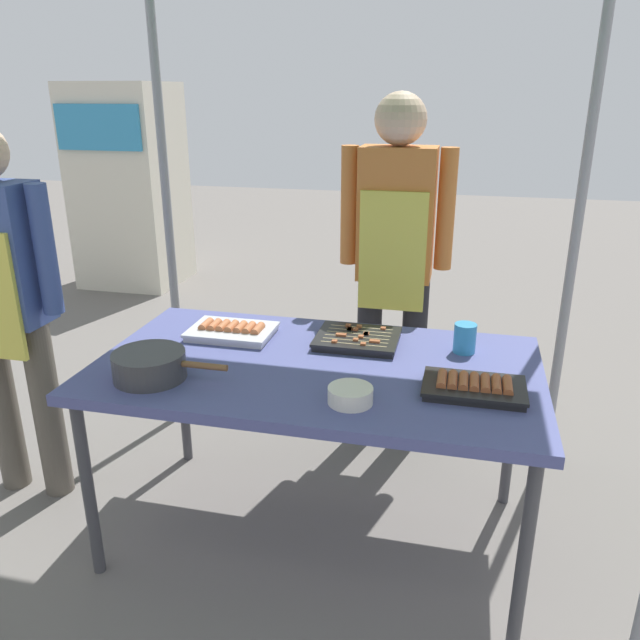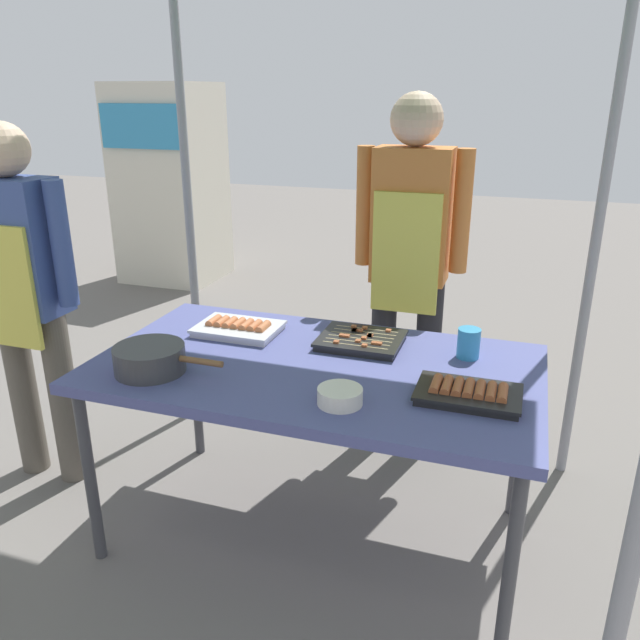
{
  "view_description": "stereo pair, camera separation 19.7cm",
  "coord_description": "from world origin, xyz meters",
  "px_view_note": "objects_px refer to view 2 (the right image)",
  "views": [
    {
      "loc": [
        0.49,
        -2.02,
        1.68
      ],
      "look_at": [
        0.0,
        0.05,
        0.9
      ],
      "focal_mm": 35.15,
      "sensor_mm": 36.0,
      "label": 1
    },
    {
      "loc": [
        0.68,
        -1.97,
        1.68
      ],
      "look_at": [
        0.0,
        0.05,
        0.9
      ],
      "focal_mm": 35.15,
      "sensor_mm": 36.0,
      "label": 2
    }
  ],
  "objects_px": {
    "condiment_bowl": "(340,396)",
    "neighbor_stall_left": "(170,184)",
    "tray_pork_links": "(238,328)",
    "tray_meat_skewers": "(361,340)",
    "customer_nearby": "(23,282)",
    "drink_cup_near_edge": "(469,343)",
    "stall_table": "(316,376)",
    "tray_grilled_sausages": "(468,393)",
    "vendor_woman": "(410,248)",
    "cooking_wok": "(150,358)"
  },
  "relations": [
    {
      "from": "stall_table",
      "to": "tray_grilled_sausages",
      "type": "xyz_separation_m",
      "value": [
        0.56,
        -0.11,
        0.07
      ]
    },
    {
      "from": "vendor_woman",
      "to": "neighbor_stall_left",
      "type": "height_order",
      "value": "neighbor_stall_left"
    },
    {
      "from": "tray_pork_links",
      "to": "cooking_wok",
      "type": "relative_size",
      "value": 0.82
    },
    {
      "from": "stall_table",
      "to": "tray_pork_links",
      "type": "height_order",
      "value": "tray_pork_links"
    },
    {
      "from": "vendor_woman",
      "to": "customer_nearby",
      "type": "bearing_deg",
      "value": 28.68
    },
    {
      "from": "tray_grilled_sausages",
      "to": "tray_meat_skewers",
      "type": "bearing_deg",
      "value": 142.84
    },
    {
      "from": "stall_table",
      "to": "vendor_woman",
      "type": "height_order",
      "value": "vendor_woman"
    },
    {
      "from": "tray_grilled_sausages",
      "to": "vendor_woman",
      "type": "xyz_separation_m",
      "value": [
        -0.38,
        0.94,
        0.23
      ]
    },
    {
      "from": "tray_grilled_sausages",
      "to": "drink_cup_near_edge",
      "type": "height_order",
      "value": "drink_cup_near_edge"
    },
    {
      "from": "condiment_bowl",
      "to": "vendor_woman",
      "type": "bearing_deg",
      "value": 89.94
    },
    {
      "from": "tray_pork_links",
      "to": "drink_cup_near_edge",
      "type": "height_order",
      "value": "drink_cup_near_edge"
    },
    {
      "from": "drink_cup_near_edge",
      "to": "neighbor_stall_left",
      "type": "distance_m",
      "value": 4.13
    },
    {
      "from": "tray_meat_skewers",
      "to": "customer_nearby",
      "type": "relative_size",
      "value": 0.2
    },
    {
      "from": "drink_cup_near_edge",
      "to": "customer_nearby",
      "type": "relative_size",
      "value": 0.07
    },
    {
      "from": "stall_table",
      "to": "tray_pork_links",
      "type": "distance_m",
      "value": 0.45
    },
    {
      "from": "neighbor_stall_left",
      "to": "stall_table",
      "type": "bearing_deg",
      "value": -51.38
    },
    {
      "from": "stall_table",
      "to": "customer_nearby",
      "type": "height_order",
      "value": "customer_nearby"
    },
    {
      "from": "vendor_woman",
      "to": "neighbor_stall_left",
      "type": "bearing_deg",
      "value": -40.57
    },
    {
      "from": "tray_pork_links",
      "to": "vendor_woman",
      "type": "bearing_deg",
      "value": 47.98
    },
    {
      "from": "tray_grilled_sausages",
      "to": "condiment_bowl",
      "type": "xyz_separation_m",
      "value": [
        -0.38,
        -0.16,
        0.01
      ]
    },
    {
      "from": "condiment_bowl",
      "to": "tray_grilled_sausages",
      "type": "bearing_deg",
      "value": 22.84
    },
    {
      "from": "stall_table",
      "to": "tray_grilled_sausages",
      "type": "bearing_deg",
      "value": -11.37
    },
    {
      "from": "tray_meat_skewers",
      "to": "cooking_wok",
      "type": "xyz_separation_m",
      "value": [
        -0.64,
        -0.48,
        0.03
      ]
    },
    {
      "from": "neighbor_stall_left",
      "to": "tray_pork_links",
      "type": "bearing_deg",
      "value": -54.51
    },
    {
      "from": "drink_cup_near_edge",
      "to": "vendor_woman",
      "type": "height_order",
      "value": "vendor_woman"
    },
    {
      "from": "tray_meat_skewers",
      "to": "neighbor_stall_left",
      "type": "height_order",
      "value": "neighbor_stall_left"
    },
    {
      "from": "stall_table",
      "to": "customer_nearby",
      "type": "relative_size",
      "value": 1.02
    },
    {
      "from": "tray_meat_skewers",
      "to": "condiment_bowl",
      "type": "relative_size",
      "value": 2.22
    },
    {
      "from": "vendor_woman",
      "to": "neighbor_stall_left",
      "type": "xyz_separation_m",
      "value": [
        -2.64,
        2.26,
        -0.12
      ]
    },
    {
      "from": "stall_table",
      "to": "condiment_bowl",
      "type": "xyz_separation_m",
      "value": [
        0.17,
        -0.27,
        0.08
      ]
    },
    {
      "from": "customer_nearby",
      "to": "vendor_woman",
      "type": "bearing_deg",
      "value": 28.68
    },
    {
      "from": "tray_grilled_sausages",
      "to": "drink_cup_near_edge",
      "type": "relative_size",
      "value": 2.95
    },
    {
      "from": "tray_grilled_sausages",
      "to": "tray_meat_skewers",
      "type": "xyz_separation_m",
      "value": [
        -0.45,
        0.34,
        -0.0
      ]
    },
    {
      "from": "stall_table",
      "to": "drink_cup_near_edge",
      "type": "relative_size",
      "value": 14.23
    },
    {
      "from": "cooking_wok",
      "to": "customer_nearby",
      "type": "xyz_separation_m",
      "value": [
        -0.77,
        0.27,
        0.13
      ]
    },
    {
      "from": "neighbor_stall_left",
      "to": "tray_meat_skewers",
      "type": "bearing_deg",
      "value": -48.0
    },
    {
      "from": "tray_meat_skewers",
      "to": "condiment_bowl",
      "type": "xyz_separation_m",
      "value": [
        0.07,
        -0.5,
        0.01
      ]
    },
    {
      "from": "tray_grilled_sausages",
      "to": "customer_nearby",
      "type": "bearing_deg",
      "value": 176.05
    },
    {
      "from": "drink_cup_near_edge",
      "to": "vendor_woman",
      "type": "relative_size",
      "value": 0.07
    },
    {
      "from": "condiment_bowl",
      "to": "neighbor_stall_left",
      "type": "bearing_deg",
      "value": 128.17
    },
    {
      "from": "tray_meat_skewers",
      "to": "tray_pork_links",
      "type": "xyz_separation_m",
      "value": [
        -0.51,
        -0.04,
        0.0
      ]
    },
    {
      "from": "stall_table",
      "to": "drink_cup_near_edge",
      "type": "bearing_deg",
      "value": 24.03
    },
    {
      "from": "stall_table",
      "to": "condiment_bowl",
      "type": "bearing_deg",
      "value": -57.28
    },
    {
      "from": "vendor_woman",
      "to": "tray_meat_skewers",
      "type": "bearing_deg",
      "value": 83.66
    },
    {
      "from": "tray_meat_skewers",
      "to": "customer_nearby",
      "type": "height_order",
      "value": "customer_nearby"
    },
    {
      "from": "cooking_wok",
      "to": "customer_nearby",
      "type": "distance_m",
      "value": 0.83
    },
    {
      "from": "tray_pork_links",
      "to": "neighbor_stall_left",
      "type": "height_order",
      "value": "neighbor_stall_left"
    },
    {
      "from": "cooking_wok",
      "to": "customer_nearby",
      "type": "height_order",
      "value": "customer_nearby"
    },
    {
      "from": "tray_pork_links",
      "to": "customer_nearby",
      "type": "bearing_deg",
      "value": -169.3
    },
    {
      "from": "tray_pork_links",
      "to": "vendor_woman",
      "type": "distance_m",
      "value": 0.89
    }
  ]
}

